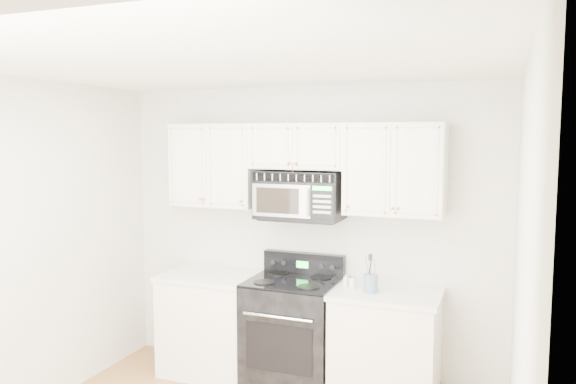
% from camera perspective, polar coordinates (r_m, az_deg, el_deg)
% --- Properties ---
extents(room, '(3.51, 3.51, 2.61)m').
position_cam_1_polar(room, '(3.50, -7.83, -8.68)').
color(room, brown).
rests_on(room, ground).
extents(base_cabinet_left, '(0.86, 0.65, 0.92)m').
position_cam_1_polar(base_cabinet_left, '(5.33, -7.71, -13.35)').
color(base_cabinet_left, silver).
rests_on(base_cabinet_left, ground).
extents(base_cabinet_right, '(0.86, 0.65, 0.92)m').
position_cam_1_polar(base_cabinet_right, '(4.81, 9.90, -15.57)').
color(base_cabinet_right, silver).
rests_on(base_cabinet_right, ground).
extents(range, '(0.75, 0.69, 1.12)m').
position_cam_1_polar(range, '(4.99, 0.52, -13.96)').
color(range, black).
rests_on(range, ground).
extents(upper_cabinets, '(2.44, 0.37, 0.75)m').
position_cam_1_polar(upper_cabinets, '(4.84, 1.23, 3.00)').
color(upper_cabinets, silver).
rests_on(upper_cabinets, ground).
extents(microwave, '(0.75, 0.42, 0.41)m').
position_cam_1_polar(microwave, '(4.83, 1.21, -0.30)').
color(microwave, black).
rests_on(microwave, ground).
extents(utensil_crock, '(0.12, 0.12, 0.31)m').
position_cam_1_polar(utensil_crock, '(4.58, 8.39, -9.13)').
color(utensil_crock, slate).
rests_on(utensil_crock, base_cabinet_right).
extents(shaker_salt, '(0.04, 0.04, 0.10)m').
position_cam_1_polar(shaker_salt, '(4.74, 5.88, -8.91)').
color(shaker_salt, silver).
rests_on(shaker_salt, base_cabinet_right).
extents(shaker_pepper, '(0.05, 0.05, 0.11)m').
position_cam_1_polar(shaker_pepper, '(4.67, 6.53, -9.06)').
color(shaker_pepper, silver).
rests_on(shaker_pepper, base_cabinet_right).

